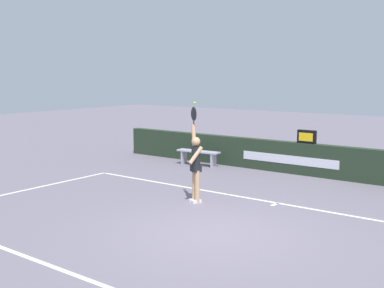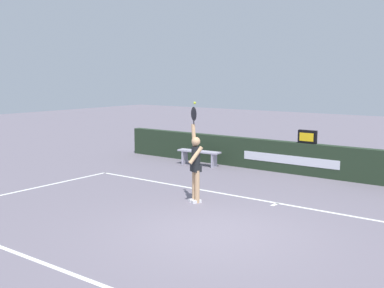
% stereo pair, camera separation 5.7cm
% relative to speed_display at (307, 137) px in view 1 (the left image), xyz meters
% --- Properties ---
extents(ground_plane, '(60.00, 60.00, 0.00)m').
position_rel_speed_display_xyz_m(ground_plane, '(0.81, -6.30, -1.21)').
color(ground_plane, slate).
extents(court_lines, '(12.35, 5.86, 0.00)m').
position_rel_speed_display_xyz_m(court_lines, '(0.81, -6.42, -1.21)').
color(court_lines, white).
rests_on(court_lines, ground).
extents(back_wall, '(16.12, 0.30, 1.00)m').
position_rel_speed_display_xyz_m(back_wall, '(0.81, 0.00, -0.71)').
color(back_wall, '#223321').
rests_on(back_wall, ground).
extents(speed_display, '(0.58, 0.16, 0.41)m').
position_rel_speed_display_xyz_m(speed_display, '(0.00, 0.00, 0.00)').
color(speed_display, black).
rests_on(speed_display, back_wall).
extents(tennis_player, '(0.43, 0.44, 2.35)m').
position_rel_speed_display_xyz_m(tennis_player, '(-0.86, -4.68, -0.24)').
color(tennis_player, tan).
rests_on(tennis_player, ground).
extents(tennis_ball, '(0.06, 0.06, 0.06)m').
position_rel_speed_display_xyz_m(tennis_ball, '(-0.94, -4.60, 1.23)').
color(tennis_ball, '#C7E234').
extents(courtside_bench_near, '(1.59, 0.48, 0.52)m').
position_rel_speed_display_xyz_m(courtside_bench_near, '(-3.62, -0.74, -0.81)').
color(courtside_bench_near, '#B1ACC1').
rests_on(courtside_bench_near, ground).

